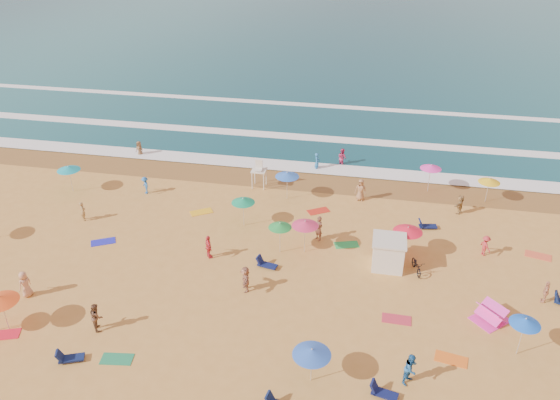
# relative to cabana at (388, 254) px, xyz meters

# --- Properties ---
(ground) EXTENTS (220.00, 220.00, 0.00)m
(ground) POSITION_rel_cabana_xyz_m (-7.10, -1.06, -1.00)
(ground) COLOR gold
(ground) RESTS_ON ground
(ocean) EXTENTS (220.00, 140.00, 0.18)m
(ocean) POSITION_rel_cabana_xyz_m (-7.10, 82.94, -1.00)
(ocean) COLOR #0C4756
(ocean) RESTS_ON ground
(wet_sand) EXTENTS (220.00, 220.00, 0.00)m
(wet_sand) POSITION_rel_cabana_xyz_m (-7.10, 11.44, -0.99)
(wet_sand) COLOR olive
(wet_sand) RESTS_ON ground
(surf_foam) EXTENTS (200.00, 18.70, 0.05)m
(surf_foam) POSITION_rel_cabana_xyz_m (-7.10, 20.26, -0.90)
(surf_foam) COLOR white
(surf_foam) RESTS_ON ground
(cabana) EXTENTS (2.00, 2.00, 2.00)m
(cabana) POSITION_rel_cabana_xyz_m (0.00, 0.00, 0.00)
(cabana) COLOR silver
(cabana) RESTS_ON ground
(cabana_roof) EXTENTS (2.20, 2.20, 0.12)m
(cabana_roof) POSITION_rel_cabana_xyz_m (0.00, 0.00, 1.06)
(cabana_roof) COLOR silver
(cabana_roof) RESTS_ON cabana
(bicycle) EXTENTS (1.11, 1.99, 0.99)m
(bicycle) POSITION_rel_cabana_xyz_m (1.90, -0.30, -0.51)
(bicycle) COLOR black
(bicycle) RESTS_ON ground
(lifeguard_stand) EXTENTS (1.20, 1.20, 2.10)m
(lifeguard_stand) POSITION_rel_cabana_xyz_m (-10.95, 9.61, 0.05)
(lifeguard_stand) COLOR white
(lifeguard_stand) RESTS_ON ground
(beach_umbrellas) EXTENTS (63.73, 24.29, 0.73)m
(beach_umbrellas) POSITION_rel_cabana_xyz_m (-6.65, -0.32, 1.14)
(beach_umbrellas) COLOR red
(beach_umbrellas) RESTS_ON ground
(loungers) EXTENTS (50.11, 19.00, 0.34)m
(loungers) POSITION_rel_cabana_xyz_m (-4.81, -4.83, -0.83)
(loungers) COLOR #0F1C4E
(loungers) RESTS_ON ground
(towels) EXTENTS (33.24, 20.74, 0.03)m
(towels) POSITION_rel_cabana_xyz_m (-6.12, -3.32, -0.98)
(towels) COLOR red
(towels) RESTS_ON ground
(beachgoers) EXTENTS (41.61, 26.43, 2.13)m
(beachgoers) POSITION_rel_cabana_xyz_m (-5.13, 3.31, -0.21)
(beachgoers) COLOR brown
(beachgoers) RESTS_ON ground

